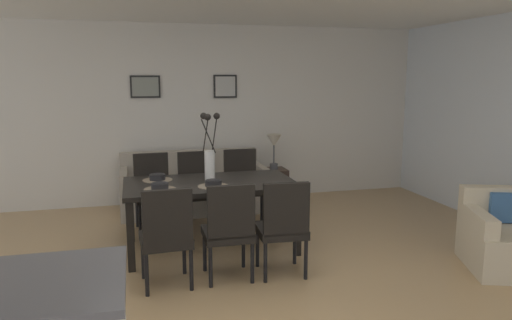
# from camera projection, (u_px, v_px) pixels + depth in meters

# --- Properties ---
(ground_plane) EXTENTS (9.00, 9.00, 0.00)m
(ground_plane) POSITION_uv_depth(u_px,v_px,m) (230.00, 291.00, 4.19)
(ground_plane) COLOR tan
(back_wall_panel) EXTENTS (9.00, 0.10, 2.60)m
(back_wall_panel) POSITION_uv_depth(u_px,v_px,m) (186.00, 114.00, 7.07)
(back_wall_panel) COLOR silver
(back_wall_panel) RESTS_ON ground
(dining_table) EXTENTS (1.80, 0.99, 0.74)m
(dining_table) POSITION_uv_depth(u_px,v_px,m) (210.00, 189.00, 5.12)
(dining_table) COLOR black
(dining_table) RESTS_ON ground
(dining_chair_near_left) EXTENTS (0.46, 0.46, 0.92)m
(dining_chair_near_left) POSITION_uv_depth(u_px,v_px,m) (166.00, 232.00, 4.16)
(dining_chair_near_left) COLOR black
(dining_chair_near_left) RESTS_ON ground
(dining_chair_near_right) EXTENTS (0.47, 0.47, 0.92)m
(dining_chair_near_right) POSITION_uv_depth(u_px,v_px,m) (153.00, 188.00, 5.85)
(dining_chair_near_right) COLOR black
(dining_chair_near_right) RESTS_ON ground
(dining_chair_far_left) EXTENTS (0.45, 0.45, 0.92)m
(dining_chair_far_left) POSITION_uv_depth(u_px,v_px,m) (229.00, 227.00, 4.32)
(dining_chair_far_left) COLOR black
(dining_chair_far_left) RESTS_ON ground
(dining_chair_far_right) EXTENTS (0.47, 0.47, 0.92)m
(dining_chair_far_right) POSITION_uv_depth(u_px,v_px,m) (197.00, 185.00, 5.98)
(dining_chair_far_right) COLOR black
(dining_chair_far_right) RESTS_ON ground
(dining_chair_mid_left) EXTENTS (0.47, 0.47, 0.92)m
(dining_chair_mid_left) POSITION_uv_depth(u_px,v_px,m) (283.00, 224.00, 4.41)
(dining_chair_mid_left) COLOR black
(dining_chair_mid_left) RESTS_ON ground
(dining_chair_mid_right) EXTENTS (0.44, 0.44, 0.92)m
(dining_chair_mid_right) POSITION_uv_depth(u_px,v_px,m) (242.00, 182.00, 6.17)
(dining_chair_mid_right) COLOR black
(dining_chair_mid_right) RESTS_ON ground
(centerpiece_vase) EXTENTS (0.21, 0.23, 0.73)m
(centerpiece_vase) POSITION_uv_depth(u_px,v_px,m) (210.00, 156.00, 5.06)
(centerpiece_vase) COLOR silver
(centerpiece_vase) RESTS_ON dining_table
(placemat_near_left) EXTENTS (0.32, 0.32, 0.01)m
(placemat_near_left) POSITION_uv_depth(u_px,v_px,m) (160.00, 189.00, 4.76)
(placemat_near_left) COLOR #7F705B
(placemat_near_left) RESTS_ON dining_table
(bowl_near_left) EXTENTS (0.17, 0.17, 0.07)m
(bowl_near_left) POSITION_uv_depth(u_px,v_px,m) (160.00, 186.00, 4.76)
(bowl_near_left) COLOR black
(bowl_near_left) RESTS_ON dining_table
(placemat_near_right) EXTENTS (0.32, 0.32, 0.01)m
(placemat_near_right) POSITION_uv_depth(u_px,v_px,m) (157.00, 180.00, 5.19)
(placemat_near_right) COLOR #7F705B
(placemat_near_right) RESTS_ON dining_table
(bowl_near_right) EXTENTS (0.17, 0.17, 0.07)m
(bowl_near_right) POSITION_uv_depth(u_px,v_px,m) (157.00, 177.00, 5.18)
(bowl_near_right) COLOR black
(bowl_near_right) RESTS_ON dining_table
(placemat_far_left) EXTENTS (0.32, 0.32, 0.01)m
(placemat_far_left) POSITION_uv_depth(u_px,v_px,m) (214.00, 186.00, 4.90)
(placemat_far_left) COLOR #7F705B
(placemat_far_left) RESTS_ON dining_table
(bowl_far_left) EXTENTS (0.17, 0.17, 0.07)m
(bowl_far_left) POSITION_uv_depth(u_px,v_px,m) (213.00, 183.00, 4.89)
(bowl_far_left) COLOR black
(bowl_far_left) RESTS_ON dining_table
(sofa) EXTENTS (1.96, 0.84, 0.80)m
(sofa) POSITION_uv_depth(u_px,v_px,m) (193.00, 190.00, 6.72)
(sofa) COLOR #A89E8E
(sofa) RESTS_ON ground
(side_table) EXTENTS (0.36, 0.36, 0.52)m
(side_table) POSITION_uv_depth(u_px,v_px,m) (274.00, 186.00, 7.04)
(side_table) COLOR #33261E
(side_table) RESTS_ON ground
(table_lamp) EXTENTS (0.22, 0.22, 0.51)m
(table_lamp) POSITION_uv_depth(u_px,v_px,m) (274.00, 144.00, 6.93)
(table_lamp) COLOR #4C4C51
(table_lamp) RESTS_ON side_table
(armchair) EXTENTS (1.03, 1.03, 0.75)m
(armchair) POSITION_uv_depth(u_px,v_px,m) (510.00, 240.00, 4.65)
(armchair) COLOR beige
(armchair) RESTS_ON ground
(framed_picture_left) EXTENTS (0.42, 0.03, 0.32)m
(framed_picture_left) POSITION_uv_depth(u_px,v_px,m) (145.00, 87.00, 6.79)
(framed_picture_left) COLOR black
(framed_picture_center) EXTENTS (0.35, 0.03, 0.34)m
(framed_picture_center) POSITION_uv_depth(u_px,v_px,m) (225.00, 86.00, 7.07)
(framed_picture_center) COLOR black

